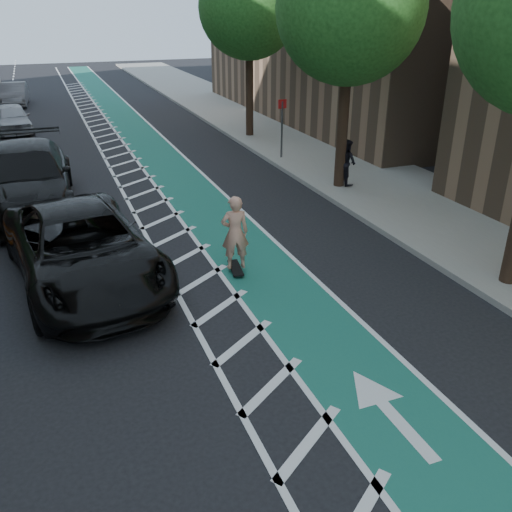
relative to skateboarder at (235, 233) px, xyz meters
name	(u,v)px	position (x,y,z in m)	size (l,w,h in m)	color
ground	(165,360)	(-2.39, -2.93, -1.02)	(120.00, 120.00, 0.00)	black
bike_lane	(186,186)	(0.61, 7.07, -1.01)	(2.00, 90.00, 0.01)	#19594F
buffer_strip	(144,191)	(-0.89, 7.07, -1.01)	(1.40, 90.00, 0.01)	silver
sidewalk_right	(346,166)	(7.11, 7.07, -0.94)	(5.00, 90.00, 0.15)	gray
curb_right	(289,173)	(4.66, 7.07, -0.94)	(0.12, 90.00, 0.16)	gray
tree_r_c	(346,8)	(5.51, 5.07, 4.76)	(4.20, 4.20, 7.90)	#382619
tree_r_d	(253,8)	(5.51, 13.07, 4.76)	(4.20, 4.20, 7.90)	#382619
sign_post	(282,128)	(5.21, 9.07, 0.33)	(0.35, 0.08, 2.47)	#4C4C4C
skateboard	(236,268)	(0.00, 0.00, -0.92)	(0.38, 0.91, 0.12)	black
skateboarder	(235,233)	(0.00, 0.00, 0.00)	(0.66, 0.43, 1.80)	tan
suv_near	(82,248)	(-3.40, 0.76, -0.16)	(2.86, 6.19, 1.72)	black
suv_far	(26,178)	(-4.54, 6.71, -0.05)	(2.71, 6.68, 1.94)	black
car_silver	(12,118)	(-5.17, 19.26, -0.33)	(1.62, 4.04, 1.38)	#9A9A9F
car_grey	(14,94)	(-5.19, 27.87, -0.32)	(1.48, 4.25, 1.40)	#5D5D62
pedestrian	(346,162)	(5.77, 4.83, -0.08)	(0.77, 0.60, 1.58)	black
barrel_b	(39,170)	(-4.19, 9.61, -0.59)	(0.67, 0.67, 0.91)	orange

